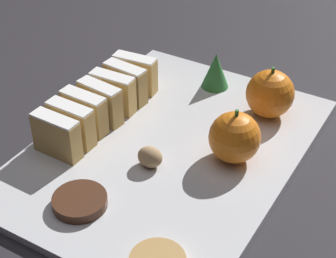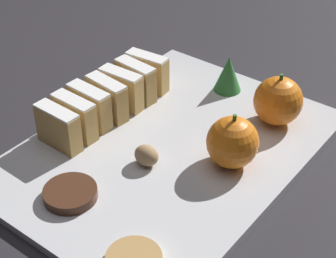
{
  "view_description": "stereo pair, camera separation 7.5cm",
  "coord_description": "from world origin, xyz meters",
  "views": [
    {
      "loc": [
        0.31,
        -0.52,
        0.48
      ],
      "look_at": [
        0.0,
        0.0,
        0.04
      ],
      "focal_mm": 60.0,
      "sensor_mm": 36.0,
      "label": 1
    },
    {
      "loc": [
        0.37,
        -0.48,
        0.48
      ],
      "look_at": [
        0.0,
        0.0,
        0.04
      ],
      "focal_mm": 60.0,
      "sensor_mm": 36.0,
      "label": 2
    }
  ],
  "objects": [
    {
      "name": "stollen_slice_sixth",
      "position": [
        -0.12,
        0.07,
        0.04
      ],
      "size": [
        0.07,
        0.03,
        0.06
      ],
      "color": "tan",
      "rests_on": "serving_platter"
    },
    {
      "name": "stollen_slice_third",
      "position": [
        -0.12,
        -0.02,
        0.04
      ],
      "size": [
        0.07,
        0.03,
        0.06
      ],
      "color": "tan",
      "rests_on": "serving_platter"
    },
    {
      "name": "chocolate_cookie",
      "position": [
        -0.03,
        -0.15,
        0.02
      ],
      "size": [
        0.07,
        0.07,
        0.01
      ],
      "color": "#472819",
      "rests_on": "serving_platter"
    },
    {
      "name": "stollen_slice_fourth",
      "position": [
        -0.12,
        0.01,
        0.04
      ],
      "size": [
        0.07,
        0.03,
        0.06
      ],
      "color": "tan",
      "rests_on": "serving_platter"
    },
    {
      "name": "stollen_slice_front",
      "position": [
        -0.12,
        -0.09,
        0.04
      ],
      "size": [
        0.07,
        0.02,
        0.06
      ],
      "color": "tan",
      "rests_on": "serving_platter"
    },
    {
      "name": "orange_far",
      "position": [
        0.09,
        0.02,
        0.05
      ],
      "size": [
        0.07,
        0.07,
        0.08
      ],
      "color": "orange",
      "rests_on": "serving_platter"
    },
    {
      "name": "stollen_slice_second",
      "position": [
        -0.12,
        -0.06,
        0.04
      ],
      "size": [
        0.07,
        0.02,
        0.06
      ],
      "color": "tan",
      "rests_on": "serving_platter"
    },
    {
      "name": "ground_plane",
      "position": [
        0.0,
        0.0,
        0.0
      ],
      "size": [
        6.0,
        6.0,
        0.0
      ],
      "primitive_type": "plane",
      "color": "#28262B"
    },
    {
      "name": "stollen_slice_back",
      "position": [
        -0.12,
        0.1,
        0.04
      ],
      "size": [
        0.07,
        0.03,
        0.06
      ],
      "color": "tan",
      "rests_on": "serving_platter"
    },
    {
      "name": "evergreen_sprig",
      "position": [
        -0.02,
        0.17,
        0.04
      ],
      "size": [
        0.04,
        0.04,
        0.06
      ],
      "color": "#2D7538",
      "rests_on": "serving_platter"
    },
    {
      "name": "serving_platter",
      "position": [
        0.0,
        0.0,
        0.01
      ],
      "size": [
        0.33,
        0.45,
        0.01
      ],
      "color": "silver",
      "rests_on": "ground_plane"
    },
    {
      "name": "orange_near",
      "position": [
        0.09,
        0.14,
        0.05
      ],
      "size": [
        0.07,
        0.07,
        0.08
      ],
      "color": "orange",
      "rests_on": "serving_platter"
    },
    {
      "name": "walnut",
      "position": [
        -0.0,
        -0.05,
        0.03
      ],
      "size": [
        0.03,
        0.03,
        0.03
      ],
      "color": "tan",
      "rests_on": "serving_platter"
    },
    {
      "name": "stollen_slice_fifth",
      "position": [
        -0.12,
        0.04,
        0.04
      ],
      "size": [
        0.07,
        0.03,
        0.06
      ],
      "color": "tan",
      "rests_on": "serving_platter"
    }
  ]
}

